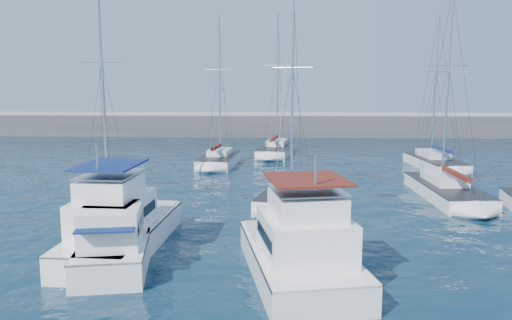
{
  "coord_description": "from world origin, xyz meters",
  "views": [
    {
      "loc": [
        -1.71,
        -22.58,
        7.81
      ],
      "look_at": [
        -2.95,
        8.42,
        3.0
      ],
      "focal_mm": 35.0,
      "sensor_mm": 36.0,
      "label": 1
    }
  ],
  "objects_px": {
    "sailboat_mid_c": "(289,196)",
    "sailboat_mid_d": "(446,191)",
    "sailboat_back_a": "(219,160)",
    "motor_yacht_port_inner": "(120,228)",
    "motor_yacht_stbd_inner": "(301,252)",
    "sailboat_back_b": "(276,150)",
    "sailboat_mid_a": "(107,186)",
    "motor_yacht_port_outer": "(114,247)",
    "sailboat_back_c": "(435,163)"
  },
  "relations": [
    {
      "from": "sailboat_mid_d",
      "to": "sailboat_mid_a",
      "type": "bearing_deg",
      "value": 177.62
    },
    {
      "from": "motor_yacht_port_outer",
      "to": "sailboat_back_c",
      "type": "bearing_deg",
      "value": 40.77
    },
    {
      "from": "sailboat_mid_c",
      "to": "sailboat_back_c",
      "type": "distance_m",
      "value": 20.03
    },
    {
      "from": "sailboat_mid_c",
      "to": "sailboat_mid_d",
      "type": "distance_m",
      "value": 11.07
    },
    {
      "from": "sailboat_mid_a",
      "to": "sailboat_mid_c",
      "type": "xyz_separation_m",
      "value": [
        12.93,
        -2.8,
        -0.01
      ]
    },
    {
      "from": "sailboat_mid_a",
      "to": "sailboat_mid_d",
      "type": "bearing_deg",
      "value": -17.39
    },
    {
      "from": "sailboat_mid_a",
      "to": "sailboat_mid_d",
      "type": "distance_m",
      "value": 23.77
    },
    {
      "from": "sailboat_mid_c",
      "to": "sailboat_back_a",
      "type": "height_order",
      "value": "sailboat_back_a"
    },
    {
      "from": "motor_yacht_port_outer",
      "to": "motor_yacht_port_inner",
      "type": "height_order",
      "value": "motor_yacht_port_inner"
    },
    {
      "from": "motor_yacht_stbd_inner",
      "to": "sailboat_mid_d",
      "type": "xyz_separation_m",
      "value": [
        10.69,
        14.81,
        -0.63
      ]
    },
    {
      "from": "motor_yacht_port_outer",
      "to": "sailboat_mid_d",
      "type": "xyz_separation_m",
      "value": [
        18.5,
        13.94,
        -0.44
      ]
    },
    {
      "from": "motor_yacht_port_outer",
      "to": "motor_yacht_port_inner",
      "type": "relative_size",
      "value": 0.65
    },
    {
      "from": "motor_yacht_stbd_inner",
      "to": "sailboat_back_a",
      "type": "relative_size",
      "value": 0.61
    },
    {
      "from": "motor_yacht_port_inner",
      "to": "sailboat_mid_d",
      "type": "relative_size",
      "value": 0.67
    },
    {
      "from": "motor_yacht_stbd_inner",
      "to": "sailboat_back_a",
      "type": "xyz_separation_m",
      "value": [
        -6.42,
        27.66,
        -0.61
      ]
    },
    {
      "from": "sailboat_back_b",
      "to": "motor_yacht_port_inner",
      "type": "bearing_deg",
      "value": -94.31
    },
    {
      "from": "sailboat_mid_c",
      "to": "sailboat_mid_d",
      "type": "height_order",
      "value": "sailboat_mid_d"
    },
    {
      "from": "motor_yacht_port_inner",
      "to": "sailboat_back_b",
      "type": "distance_m",
      "value": 33.22
    },
    {
      "from": "sailboat_mid_d",
      "to": "sailboat_mid_c",
      "type": "bearing_deg",
      "value": -169.26
    },
    {
      "from": "motor_yacht_port_inner",
      "to": "sailboat_back_c",
      "type": "bearing_deg",
      "value": 50.39
    },
    {
      "from": "sailboat_mid_d",
      "to": "sailboat_back_a",
      "type": "xyz_separation_m",
      "value": [
        -17.1,
        12.85,
        0.02
      ]
    },
    {
      "from": "sailboat_mid_c",
      "to": "sailboat_back_b",
      "type": "xyz_separation_m",
      "value": [
        -0.83,
        22.89,
        -0.01
      ]
    },
    {
      "from": "motor_yacht_port_inner",
      "to": "sailboat_back_c",
      "type": "distance_m",
      "value": 32.52
    },
    {
      "from": "sailboat_mid_c",
      "to": "sailboat_mid_d",
      "type": "bearing_deg",
      "value": 25.54
    },
    {
      "from": "sailboat_back_c",
      "to": "sailboat_mid_d",
      "type": "bearing_deg",
      "value": -108.28
    },
    {
      "from": "motor_yacht_port_outer",
      "to": "sailboat_mid_a",
      "type": "height_order",
      "value": "sailboat_mid_a"
    },
    {
      "from": "motor_yacht_port_outer",
      "to": "sailboat_mid_c",
      "type": "bearing_deg",
      "value": 46.9
    },
    {
      "from": "motor_yacht_port_outer",
      "to": "sailboat_mid_c",
      "type": "height_order",
      "value": "sailboat_mid_c"
    },
    {
      "from": "sailboat_mid_a",
      "to": "sailboat_back_a",
      "type": "distance_m",
      "value": 14.01
    },
    {
      "from": "sailboat_back_a",
      "to": "motor_yacht_port_inner",
      "type": "bearing_deg",
      "value": -89.24
    },
    {
      "from": "motor_yacht_port_inner",
      "to": "sailboat_mid_c",
      "type": "distance_m",
      "value": 12.51
    },
    {
      "from": "motor_yacht_stbd_inner",
      "to": "sailboat_back_b",
      "type": "distance_m",
      "value": 35.44
    },
    {
      "from": "motor_yacht_port_inner",
      "to": "sailboat_back_b",
      "type": "xyz_separation_m",
      "value": [
        7.26,
        32.41,
        -0.61
      ]
    },
    {
      "from": "motor_yacht_port_inner",
      "to": "sailboat_mid_d",
      "type": "distance_m",
      "value": 22.31
    },
    {
      "from": "motor_yacht_stbd_inner",
      "to": "sailboat_mid_a",
      "type": "distance_m",
      "value": 20.16
    },
    {
      "from": "sailboat_mid_c",
      "to": "sailboat_back_b",
      "type": "relative_size",
      "value": 0.9
    },
    {
      "from": "sailboat_mid_a",
      "to": "motor_yacht_port_outer",
      "type": "bearing_deg",
      "value": -86.15
    },
    {
      "from": "sailboat_mid_c",
      "to": "sailboat_back_b",
      "type": "distance_m",
      "value": 22.9
    },
    {
      "from": "sailboat_back_a",
      "to": "sailboat_back_b",
      "type": "bearing_deg",
      "value": 59.98
    },
    {
      "from": "motor_yacht_stbd_inner",
      "to": "sailboat_back_b",
      "type": "xyz_separation_m",
      "value": [
        -0.98,
        35.42,
        -0.61
      ]
    },
    {
      "from": "sailboat_mid_c",
      "to": "sailboat_back_a",
      "type": "bearing_deg",
      "value": 126.21
    },
    {
      "from": "sailboat_back_b",
      "to": "motor_yacht_stbd_inner",
      "type": "bearing_deg",
      "value": -80.09
    },
    {
      "from": "motor_yacht_stbd_inner",
      "to": "sailboat_mid_c",
      "type": "distance_m",
      "value": 12.55
    },
    {
      "from": "sailboat_back_b",
      "to": "motor_yacht_port_outer",
      "type": "bearing_deg",
      "value": -92.86
    },
    {
      "from": "motor_yacht_port_inner",
      "to": "sailboat_back_a",
      "type": "bearing_deg",
      "value": 88.58
    },
    {
      "from": "motor_yacht_port_inner",
      "to": "sailboat_mid_c",
      "type": "height_order",
      "value": "sailboat_mid_c"
    },
    {
      "from": "sailboat_mid_d",
      "to": "sailboat_back_a",
      "type": "relative_size",
      "value": 0.99
    },
    {
      "from": "motor_yacht_port_inner",
      "to": "sailboat_back_a",
      "type": "distance_m",
      "value": 24.72
    },
    {
      "from": "sailboat_mid_c",
      "to": "sailboat_back_b",
      "type": "height_order",
      "value": "sailboat_back_b"
    },
    {
      "from": "motor_yacht_port_outer",
      "to": "sailboat_mid_d",
      "type": "distance_m",
      "value": 23.17
    }
  ]
}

